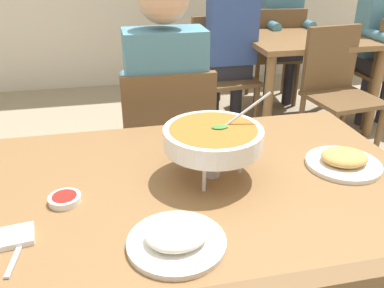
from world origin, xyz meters
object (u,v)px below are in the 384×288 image
Objects in this scene: rice_plate at (176,238)px; sauce_dish at (65,199)px; diner_main at (165,98)px; patron_bg_middle at (281,24)px; chair_bg_right at (221,68)px; dining_table_far at (306,54)px; chair_bg_corner at (218,55)px; patron_bg_right at (230,39)px; appetizer_plate at (344,161)px; patron_bg_left at (382,34)px; dining_table_main at (202,208)px; chair_bg_window at (336,85)px; curry_bowl at (213,138)px; chair_bg_middle at (276,51)px; chair_diner_main at (167,145)px.

rice_plate is 0.37m from sauce_dish.
diner_main is 2.20m from patron_bg_middle.
chair_bg_right is 0.69× the size of patron_bg_middle.
chair_bg_corner is at bearing 138.80° from dining_table_far.
patron_bg_right is at bearing 60.40° from diner_main.
dining_table_far is at bearing -91.36° from patron_bg_middle.
chair_bg_corner reaches higher than dining_table_far.
sauce_dish is (-0.87, -0.02, -0.01)m from appetizer_plate.
patron_bg_left is at bearing -3.34° from dining_table_far.
chair_bg_window reaches higher than dining_table_main.
curry_bowl reaches higher than chair_bg_middle.
dining_table_main is at bearing -90.00° from diner_main.
rice_plate is 2.67× the size of sauce_dish.
sauce_dish is (-0.40, -0.77, 0.25)m from chair_diner_main.
chair_bg_window is (0.85, 1.44, -0.26)m from appetizer_plate.
patron_bg_left is (2.08, 2.17, -0.02)m from rice_plate.
chair_bg_corner is 0.69× the size of patron_bg_left.
patron_bg_middle is (1.30, 2.49, -0.13)m from curry_bowl.
appetizer_plate is (0.47, -0.01, 0.12)m from dining_table_main.
patron_bg_right is at bearing 176.06° from patron_bg_left.
curry_bowl reaches higher than appetizer_plate.
rice_plate is 0.27× the size of chair_bg_right.
chair_bg_right is at bearing 85.17° from appetizer_plate.
chair_bg_middle is at bearing 62.50° from rice_plate.
chair_bg_middle reaches higher than dining_table_main.
chair_bg_middle is at bearing 33.54° from chair_bg_right.
rice_plate reaches higher than dining_table_far.
patron_bg_middle reaches higher than rice_plate.
diner_main is 1.50m from chair_bg_window.
rice_plate is at bearing -117.79° from patron_bg_middle.
patron_bg_middle is 0.83m from patron_bg_right.
chair_bg_corner reaches higher than sauce_dish.
patron_bg_middle is (0.87, 2.52, -0.02)m from appetizer_plate.
diner_main reaches higher than appetizer_plate.
patron_bg_right is (0.69, 1.25, 0.24)m from chair_diner_main.
dining_table_main is 0.49m from appetizer_plate.
diner_main is at bearing -127.48° from patron_bg_middle.
diner_main is (0.00, 0.03, 0.24)m from chair_diner_main.
patron_bg_right is (1.10, 2.02, -0.01)m from sauce_dish.
dining_table_far is 0.76× the size of patron_bg_middle.
patron_bg_left is (0.65, -0.57, 0.24)m from chair_bg_middle.
patron_bg_right reaches higher than chair_bg_middle.
chair_diner_main reaches higher than sauce_dish.
diner_main is at bearing -116.84° from chair_bg_right.
diner_main and patron_bg_middle have the same top height.
curry_bowl is 3.69× the size of sauce_dish.
rice_plate is at bearing -155.93° from appetizer_plate.
sauce_dish is 0.07× the size of patron_bg_middle.
patron_bg_left is (0.63, 0.46, 0.24)m from chair_bg_window.
diner_main is at bearing -113.50° from chair_bg_corner.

